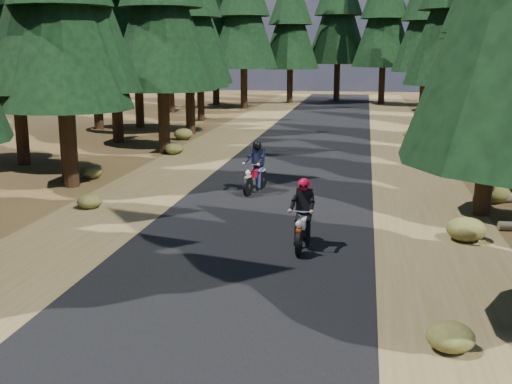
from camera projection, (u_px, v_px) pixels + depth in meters
ground at (245, 251)px, 15.06m from camera, size 120.00×120.00×0.00m
road at (275, 202)px, 19.87m from camera, size 6.00×100.00×0.01m
shoulder_l at (133, 197)px, 20.62m from camera, size 3.20×100.00×0.01m
shoulder_r at (427, 208)px, 19.12m from camera, size 3.20×100.00×0.01m
understory_shrubs at (316, 183)px, 21.46m from camera, size 14.74×30.37×0.61m
rider_lead at (303, 226)px, 15.16m from camera, size 0.63×1.89×1.67m
rider_follow at (255, 176)px, 21.13m from camera, size 0.97×1.99×1.70m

